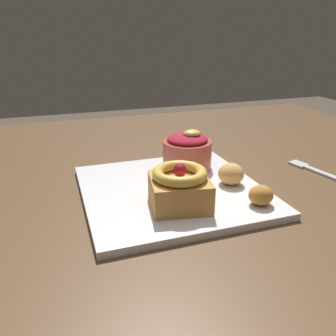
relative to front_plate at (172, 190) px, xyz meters
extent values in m
cube|color=brown|center=(0.05, 0.09, -0.03)|extent=(1.33, 1.04, 0.04)
cylinder|color=brown|center=(0.62, 0.52, -0.39)|extent=(0.07, 0.07, 0.69)
cube|color=white|center=(0.00, 0.00, 0.00)|extent=(0.30, 0.30, 0.01)
cube|color=#C68E47|center=(-0.01, -0.07, 0.03)|extent=(0.10, 0.10, 0.05)
torus|color=#E5BC4C|center=(-0.01, -0.07, 0.06)|extent=(0.10, 0.10, 0.02)
sphere|color=maroon|center=(-0.01, -0.07, 0.06)|extent=(0.02, 0.02, 0.02)
cylinder|color=#B24C3D|center=(0.06, 0.08, 0.03)|extent=(0.10, 0.10, 0.05)
ellipsoid|color=#A31E33|center=(0.06, 0.08, 0.06)|extent=(0.08, 0.08, 0.02)
ellipsoid|color=#E5CC56|center=(0.07, 0.08, 0.08)|extent=(0.03, 0.03, 0.01)
ellipsoid|color=tan|center=(0.10, -0.02, 0.02)|extent=(0.04, 0.05, 0.04)
ellipsoid|color=#BC7F38|center=(0.11, -0.10, 0.02)|extent=(0.04, 0.04, 0.03)
cube|color=silver|center=(0.31, -0.02, 0.00)|extent=(0.03, 0.09, 0.00)
cube|color=silver|center=(0.30, 0.04, 0.00)|extent=(0.03, 0.04, 0.00)
camera|label=1|loc=(-0.18, -0.51, 0.25)|focal=36.73mm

